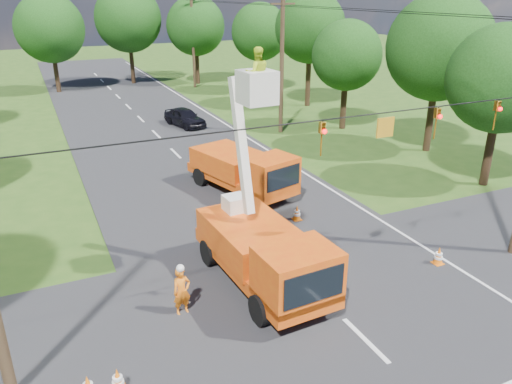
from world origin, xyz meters
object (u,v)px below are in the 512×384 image
second_truck (244,170)px  tree_far_a (50,28)px  pole_right_far (193,37)px  bucket_truck (264,242)px  traffic_cone_2 (297,213)px  tree_right_b (440,48)px  tree_right_c (347,56)px  traffic_cone_8 (439,256)px  distant_car (185,117)px  pole_right_mid (282,60)px  tree_right_e (260,32)px  ground_worker (182,291)px  traffic_cone_7 (264,162)px  tree_right_a (502,79)px  tree_right_d (310,28)px  traffic_cone_3 (290,187)px  traffic_cone_4 (118,380)px  tree_far_b (128,19)px  tree_far_c (196,26)px

second_truck → tree_far_a: 33.74m
pole_right_far → bucket_truck: bearing=-104.7°
traffic_cone_2 → tree_right_b: size_ratio=0.07×
tree_right_c → tree_right_b: bearing=-75.6°
bucket_truck → traffic_cone_2: bearing=45.9°
traffic_cone_8 → tree_far_a: bearing=103.5°
tree_right_b → distant_car: bearing=134.7°
pole_right_mid → tree_right_e: (5.30, 15.00, 0.70)m
ground_worker → traffic_cone_8: 9.75m
traffic_cone_7 → tree_far_a: (-9.01, 29.66, 5.83)m
pole_right_mid → tree_right_b: bearing=-50.9°
tree_right_e → tree_far_a: bearing=156.9°
traffic_cone_8 → tree_far_a: (-10.19, 42.45, 5.83)m
second_truck → pole_right_mid: (7.13, 9.76, 3.87)m
distant_car → tree_right_a: (10.87, -18.50, 4.86)m
tree_right_d → tree_right_e: bearing=97.1°
traffic_cone_3 → tree_right_d: size_ratio=0.07×
bucket_truck → tree_right_b: 19.81m
traffic_cone_4 → tree_right_b: tree_right_b is taller
tree_right_c → tree_right_d: 8.27m
traffic_cone_8 → tree_far_b: bearing=92.8°
traffic_cone_8 → tree_right_c: 20.72m
tree_right_e → tree_far_b: size_ratio=0.84×
tree_right_b → tree_right_a: bearing=-104.0°
tree_far_a → tree_far_b: 8.27m
traffic_cone_8 → tree_right_a: bearing=33.2°
traffic_cone_3 → pole_right_far: (5.03, 30.83, 4.75)m
tree_right_c → tree_right_e: bearing=87.9°
traffic_cone_3 → distant_car: bearing=93.1°
second_truck → pole_right_mid: 12.69m
traffic_cone_4 → pole_right_far: size_ratio=0.07×
tree_right_c → tree_far_c: bearing=99.1°
second_truck → tree_far_a: size_ratio=0.71×
tree_right_b → tree_right_d: size_ratio=1.00×
second_truck → tree_far_c: tree_far_c is taller
distant_car → tree_right_d: size_ratio=0.42×
bucket_truck → tree_right_a: size_ratio=0.98×
tree_right_b → tree_far_b: size_ratio=0.93×
pole_right_far → tree_right_c: pole_right_far is taller
tree_right_b → tree_far_a: 36.89m
tree_far_a → traffic_cone_2: bearing=-78.9°
second_truck → traffic_cone_8: 10.45m
tree_right_b → traffic_cone_3: bearing=-166.2°
pole_right_mid → tree_right_e: size_ratio=1.16×
tree_far_c → second_truck: bearing=-104.4°
distant_car → tree_right_b: tree_right_b is taller
distant_car → traffic_cone_3: size_ratio=5.77×
tree_far_c → tree_right_e: bearing=-58.4°
traffic_cone_2 → tree_right_a: bearing=-1.0°
second_truck → tree_far_b: 35.24m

